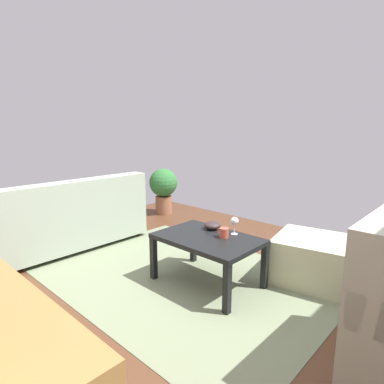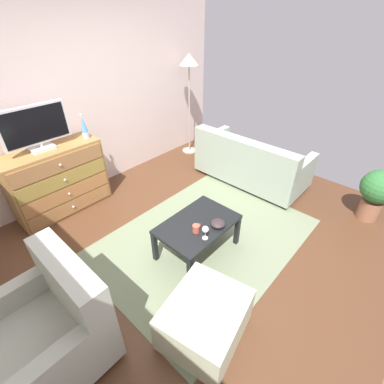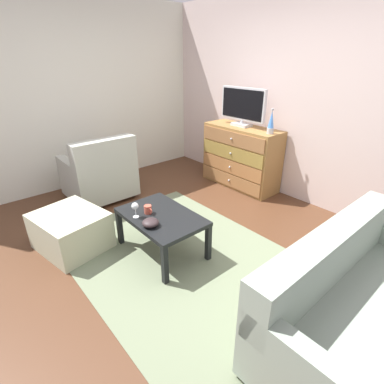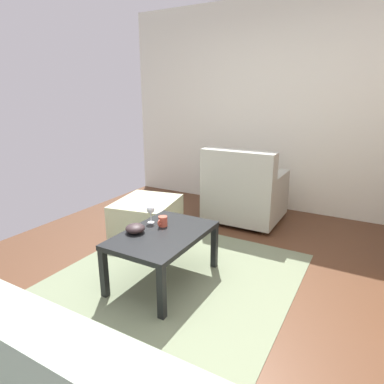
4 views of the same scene
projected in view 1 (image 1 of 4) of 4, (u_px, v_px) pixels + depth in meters
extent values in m
cube|color=#4F2F1D|center=(184.00, 296.00, 2.71)|extent=(5.29, 4.45, 0.05)
cube|color=#6C775B|center=(184.00, 277.00, 2.98)|extent=(2.60, 1.90, 0.01)
cube|color=olive|center=(27.00, 363.00, 1.11)|extent=(1.15, 0.02, 0.20)
sphere|color=silver|center=(32.00, 361.00, 1.13)|extent=(0.03, 0.03, 0.03)
cube|color=#93623A|center=(21.00, 306.00, 1.07)|extent=(1.15, 0.02, 0.20)
sphere|color=silver|center=(26.00, 304.00, 1.08)|extent=(0.03, 0.03, 0.03)
cube|color=black|center=(227.00, 289.00, 2.37)|extent=(0.05, 0.05, 0.39)
cube|color=black|center=(154.00, 258.00, 2.93)|extent=(0.05, 0.05, 0.39)
cube|color=black|center=(265.00, 267.00, 2.75)|extent=(0.05, 0.05, 0.39)
cube|color=black|center=(193.00, 243.00, 3.31)|extent=(0.05, 0.05, 0.39)
cube|color=black|center=(208.00, 239.00, 2.80)|extent=(0.89, 0.59, 0.04)
cylinder|color=silver|center=(234.00, 234.00, 2.86)|extent=(0.06, 0.06, 0.00)
cylinder|color=silver|center=(234.00, 229.00, 2.85)|extent=(0.01, 0.01, 0.09)
sphere|color=silver|center=(235.00, 221.00, 2.83)|extent=(0.07, 0.07, 0.07)
cylinder|color=#B74C39|center=(224.00, 233.00, 2.76)|extent=(0.08, 0.08, 0.08)
torus|color=#B74C39|center=(219.00, 231.00, 2.79)|extent=(0.05, 0.01, 0.05)
ellipsoid|color=#2F2425|center=(212.00, 225.00, 3.00)|extent=(0.16, 0.16, 0.07)
cylinder|color=#332319|center=(108.00, 223.00, 4.58)|extent=(0.05, 0.05, 0.05)
cylinder|color=#332319|center=(138.00, 234.00, 4.12)|extent=(0.05, 0.05, 0.05)
cylinder|color=#332319|center=(2.00, 274.00, 2.99)|extent=(0.05, 0.05, 0.05)
cube|color=#909F8E|center=(65.00, 226.00, 3.75)|extent=(0.85, 1.74, 0.36)
cube|color=#909F8E|center=(76.00, 199.00, 3.45)|extent=(0.20, 1.74, 0.40)
cube|color=#909F8E|center=(122.00, 193.00, 4.27)|extent=(0.81, 0.12, 0.20)
cube|color=#B5B996|center=(316.00, 260.00, 2.87)|extent=(0.80, 0.72, 0.40)
cylinder|color=brown|center=(164.00, 205.00, 5.14)|extent=(0.26, 0.26, 0.28)
sphere|color=#2D6B33|center=(163.00, 183.00, 5.07)|extent=(0.44, 0.44, 0.44)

